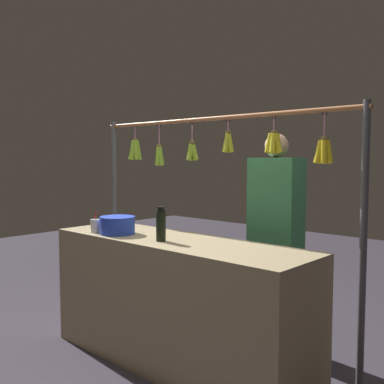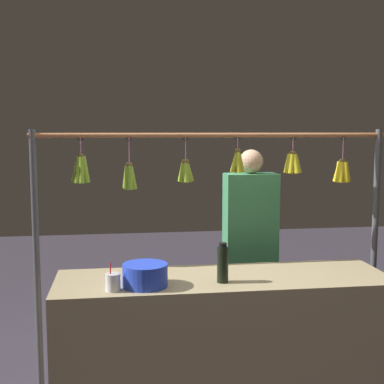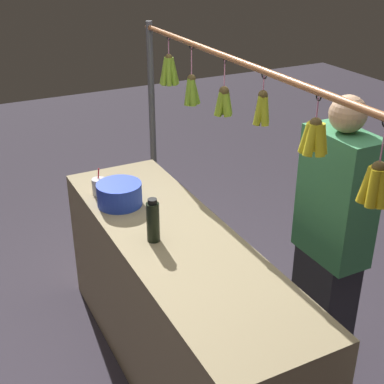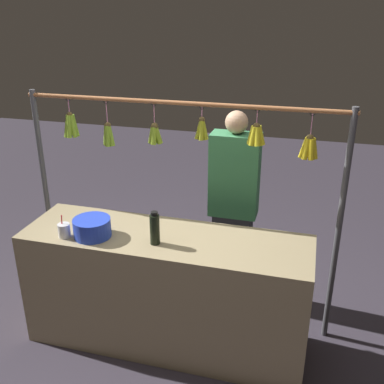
# 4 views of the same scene
# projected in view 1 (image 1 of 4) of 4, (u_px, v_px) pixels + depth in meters

# --- Properties ---
(ground_plane) EXTENTS (12.00, 12.00, 0.00)m
(ground_plane) POSITION_uv_depth(u_px,v_px,m) (176.00, 364.00, 3.24)
(ground_plane) COLOR #3B3440
(market_counter) EXTENTS (2.06, 0.61, 0.90)m
(market_counter) POSITION_uv_depth(u_px,v_px,m) (176.00, 302.00, 3.20)
(market_counter) COLOR tan
(market_counter) RESTS_ON ground
(display_rack) EXTENTS (2.41, 0.12, 1.81)m
(display_rack) POSITION_uv_depth(u_px,v_px,m) (212.00, 180.00, 3.41)
(display_rack) COLOR #4C4C51
(display_rack) RESTS_ON ground
(water_bottle) EXTENTS (0.07, 0.07, 0.24)m
(water_bottle) POSITION_uv_depth(u_px,v_px,m) (161.00, 225.00, 3.10)
(water_bottle) COLOR black
(water_bottle) RESTS_ON market_counter
(blue_bucket) EXTENTS (0.26, 0.26, 0.13)m
(blue_bucket) POSITION_uv_depth(u_px,v_px,m) (117.00, 225.00, 3.40)
(blue_bucket) COLOR blue
(blue_bucket) RESTS_ON market_counter
(drink_cup) EXTENTS (0.08, 0.08, 0.16)m
(drink_cup) POSITION_uv_depth(u_px,v_px,m) (96.00, 226.00, 3.48)
(drink_cup) COLOR silver
(drink_cup) RESTS_ON market_counter
(vendor_person) EXTENTS (0.39, 0.21, 1.66)m
(vendor_person) POSITION_uv_depth(u_px,v_px,m) (275.00, 243.00, 3.48)
(vendor_person) COLOR #2D2D38
(vendor_person) RESTS_ON ground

